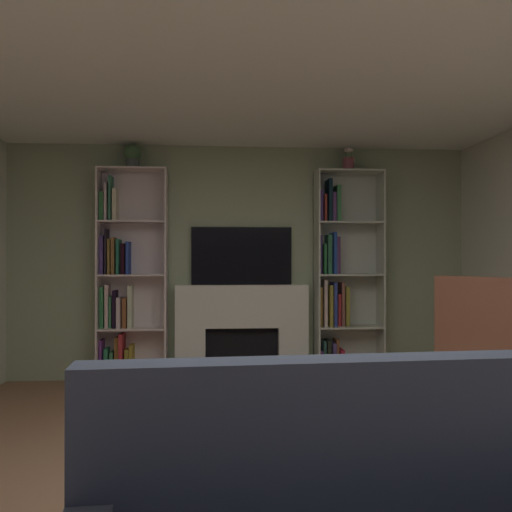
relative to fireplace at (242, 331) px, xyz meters
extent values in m
cube|color=#99A883|center=(0.00, 0.13, 0.74)|extent=(5.13, 0.06, 2.54)
cube|color=white|center=(0.00, -3.19, 2.05)|extent=(5.13, 6.70, 0.06)
cube|color=white|center=(-0.56, 0.01, -0.25)|extent=(0.32, 0.19, 0.56)
cube|color=white|center=(0.56, 0.01, -0.25)|extent=(0.32, 0.19, 0.56)
cube|color=white|center=(0.00, 0.01, 0.26)|extent=(1.43, 0.19, 0.46)
cube|color=black|center=(0.00, 0.06, -0.25)|extent=(0.79, 0.08, 0.56)
cube|color=#515C5B|center=(0.00, -0.24, -0.51)|extent=(1.53, 0.30, 0.03)
cube|color=black|center=(0.00, 0.07, 0.81)|extent=(1.09, 0.06, 0.63)
cube|color=silver|center=(-1.52, -0.04, 0.61)|extent=(0.02, 0.28, 2.27)
cube|color=silver|center=(-0.81, -0.04, 0.61)|extent=(0.02, 0.28, 2.27)
cube|color=silver|center=(-1.16, 0.09, 0.61)|extent=(0.72, 0.02, 2.27)
cube|color=silver|center=(-1.16, -0.04, -0.52)|extent=(0.69, 0.28, 0.02)
cube|color=#632E79|center=(-1.48, -0.02, -0.29)|extent=(0.03, 0.20, 0.43)
cube|color=#2A7F4E|center=(-1.44, 0.00, -0.34)|extent=(0.04, 0.16, 0.34)
cube|color=#37794B|center=(-1.38, 0.00, -0.36)|extent=(0.03, 0.17, 0.30)
cube|color=olive|center=(-1.32, 0.00, -0.28)|extent=(0.04, 0.17, 0.46)
cube|color=#B62A31|center=(-1.27, -0.04, -0.26)|extent=(0.04, 0.24, 0.50)
cube|color=olive|center=(-1.22, -0.02, -0.34)|extent=(0.04, 0.20, 0.33)
cube|color=olive|center=(-1.17, -0.02, -0.32)|extent=(0.04, 0.19, 0.38)
cube|color=silver|center=(-1.16, -0.04, 0.04)|extent=(0.69, 0.28, 0.02)
cube|color=#307641|center=(-1.48, -0.01, 0.26)|extent=(0.04, 0.19, 0.43)
cube|color=beige|center=(-1.43, 0.00, 0.28)|extent=(0.04, 0.16, 0.46)
cube|color=#357648|center=(-1.39, 0.00, 0.21)|extent=(0.03, 0.16, 0.33)
cube|color=black|center=(-1.35, -0.01, 0.25)|extent=(0.04, 0.19, 0.40)
cube|color=beige|center=(-1.30, -0.03, 0.21)|extent=(0.04, 0.22, 0.32)
cube|color=brown|center=(-1.25, 0.00, 0.20)|extent=(0.04, 0.17, 0.31)
cube|color=beige|center=(-1.19, -0.01, 0.27)|extent=(0.04, 0.19, 0.45)
cube|color=silver|center=(-1.16, -0.04, 0.61)|extent=(0.69, 0.28, 0.02)
cube|color=#523C7E|center=(-1.48, -0.01, 0.82)|extent=(0.04, 0.18, 0.41)
cube|color=black|center=(-1.44, -0.02, 0.85)|extent=(0.02, 0.20, 0.48)
cube|color=olive|center=(-1.40, -0.01, 0.80)|extent=(0.03, 0.19, 0.37)
cube|color=brown|center=(-1.36, -0.03, 0.81)|extent=(0.04, 0.22, 0.39)
cube|color=#22674E|center=(-1.31, -0.03, 0.80)|extent=(0.03, 0.23, 0.37)
cube|color=black|center=(-1.26, 0.00, 0.78)|extent=(0.04, 0.17, 0.33)
cube|color=navy|center=(-1.21, -0.02, 0.79)|extent=(0.03, 0.21, 0.35)
cube|color=silver|center=(-1.16, -0.04, 1.17)|extent=(0.69, 0.28, 0.02)
cube|color=#317239|center=(-1.48, -0.02, 1.33)|extent=(0.04, 0.21, 0.30)
cube|color=beige|center=(-1.44, -0.02, 1.38)|extent=(0.03, 0.20, 0.40)
cube|color=#326E50|center=(-1.39, -0.02, 1.42)|extent=(0.02, 0.21, 0.47)
cube|color=beige|center=(-1.35, -0.01, 1.35)|extent=(0.04, 0.19, 0.34)
cube|color=silver|center=(-1.16, -0.04, 1.73)|extent=(0.69, 0.28, 0.02)
cube|color=beige|center=(0.81, -0.06, 0.61)|extent=(0.02, 0.32, 2.27)
cube|color=beige|center=(1.52, -0.06, 0.61)|extent=(0.02, 0.32, 2.27)
cube|color=beige|center=(1.16, 0.09, 0.61)|extent=(0.72, 0.02, 2.27)
cube|color=beige|center=(1.16, -0.06, -0.52)|extent=(0.69, 0.32, 0.02)
cube|color=#63347E|center=(0.85, -0.04, -0.36)|extent=(0.04, 0.24, 0.30)
cube|color=#366456|center=(0.89, -0.02, -0.31)|extent=(0.03, 0.20, 0.40)
cube|color=black|center=(0.94, -0.02, -0.31)|extent=(0.04, 0.21, 0.41)
cube|color=#4E3C73|center=(0.99, -0.04, -0.32)|extent=(0.04, 0.24, 0.38)
cube|color=#955830|center=(1.03, -0.02, -0.30)|extent=(0.03, 0.21, 0.41)
cube|color=#A41E36|center=(1.07, -0.04, -0.36)|extent=(0.04, 0.25, 0.31)
cube|color=beige|center=(1.16, -0.06, 0.04)|extent=(0.69, 0.32, 0.02)
cube|color=olive|center=(0.85, -0.02, 0.26)|extent=(0.03, 0.20, 0.42)
cube|color=beige|center=(0.90, -0.03, 0.30)|extent=(0.03, 0.23, 0.50)
cube|color=olive|center=(0.95, -0.05, 0.27)|extent=(0.03, 0.27, 0.44)
cube|color=#323F95|center=(1.00, -0.03, 0.28)|extent=(0.04, 0.23, 0.47)
cube|color=#B72C2E|center=(1.05, -0.01, 0.22)|extent=(0.03, 0.19, 0.35)
cube|color=brown|center=(1.09, -0.02, 0.28)|extent=(0.03, 0.20, 0.47)
cube|color=olive|center=(1.14, -0.02, 0.26)|extent=(0.04, 0.21, 0.42)
cube|color=beige|center=(1.16, -0.06, 0.61)|extent=(0.69, 0.32, 0.02)
cube|color=#563A7F|center=(0.85, -0.01, 0.82)|extent=(0.03, 0.18, 0.42)
cube|color=#2C773C|center=(0.89, -0.03, 0.78)|extent=(0.03, 0.23, 0.33)
cube|color=#317047|center=(0.95, -0.02, 0.83)|extent=(0.04, 0.20, 0.42)
cube|color=navy|center=(0.99, -0.05, 0.84)|extent=(0.03, 0.26, 0.45)
cube|color=#653969|center=(1.04, -0.01, 0.82)|extent=(0.04, 0.19, 0.40)
cube|color=beige|center=(1.16, -0.06, 1.17)|extent=(0.69, 0.32, 0.02)
cube|color=#4A3279|center=(0.85, -0.02, 1.35)|extent=(0.04, 0.21, 0.34)
cube|color=#B23B2D|center=(0.90, -0.02, 1.33)|extent=(0.02, 0.20, 0.30)
cube|color=black|center=(0.94, -0.04, 1.41)|extent=(0.04, 0.25, 0.46)
cube|color=#623C7A|center=(1.00, -0.02, 1.34)|extent=(0.04, 0.19, 0.32)
cube|color=#397B45|center=(1.05, -0.02, 1.38)|extent=(0.04, 0.20, 0.40)
cube|color=beige|center=(1.16, -0.06, 1.73)|extent=(0.69, 0.32, 0.02)
cylinder|color=#4A5450|center=(-1.16, -0.05, 1.78)|extent=(0.14, 0.14, 0.09)
sphere|color=#436741|center=(-1.16, -0.05, 1.90)|extent=(0.18, 0.18, 0.18)
cylinder|color=#8E444D|center=(1.16, -0.05, 1.81)|extent=(0.12, 0.12, 0.14)
cylinder|color=#4C7F3F|center=(1.16, -0.05, 1.92)|extent=(0.01, 0.01, 0.09)
sphere|color=silver|center=(1.16, -0.05, 1.97)|extent=(0.04, 0.04, 0.04)
cylinder|color=#4C7F3F|center=(1.14, -0.05, 1.92)|extent=(0.01, 0.01, 0.09)
sphere|color=silver|center=(1.14, -0.05, 1.97)|extent=(0.04, 0.04, 0.04)
cylinder|color=#4C7F3F|center=(1.16, -0.06, 1.92)|extent=(0.01, 0.01, 0.09)
sphere|color=silver|center=(1.16, -0.06, 1.97)|extent=(0.05, 0.05, 0.05)
cylinder|color=#4C7F3F|center=(1.19, -0.05, 1.92)|extent=(0.01, 0.01, 0.09)
sphere|color=silver|center=(1.19, -0.05, 1.97)|extent=(0.04, 0.04, 0.04)
cube|color=#404A60|center=(0.16, -4.25, 0.19)|extent=(1.86, 0.27, 0.53)
cylinder|color=brown|center=(1.58, -1.48, -0.31)|extent=(0.04, 0.04, 0.43)
cylinder|color=brown|center=(1.50, -2.30, -0.31)|extent=(0.04, 0.04, 0.43)
cylinder|color=brown|center=(1.15, -1.75, -0.31)|extent=(0.04, 0.04, 0.43)
cube|color=tan|center=(1.54, -1.89, -0.06)|extent=(0.84, 0.89, 0.08)
cube|color=brown|center=(1.54, -1.89, -0.12)|extent=(0.84, 0.89, 0.04)
cube|color=brown|center=(1.75, -1.76, 0.27)|extent=(0.42, 0.62, 0.73)
cube|color=#8D7354|center=(0.18, -3.67, -0.09)|extent=(0.99, 0.55, 0.04)
cylinder|color=#8D7354|center=(-0.29, -3.42, -0.32)|extent=(0.05, 0.05, 0.42)
cylinder|color=#8D7354|center=(0.65, -3.42, -0.32)|extent=(0.05, 0.05, 0.42)
camera|label=1|loc=(-0.34, -6.06, 0.78)|focal=39.34mm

